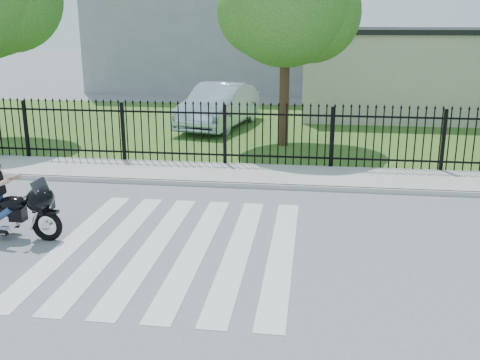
# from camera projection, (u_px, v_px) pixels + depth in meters

# --- Properties ---
(ground) EXTENTS (120.00, 120.00, 0.00)m
(ground) POSITION_uv_depth(u_px,v_px,m) (175.00, 248.00, 10.50)
(ground) COLOR slate
(ground) RESTS_ON ground
(crosswalk) EXTENTS (5.00, 5.50, 0.01)m
(crosswalk) POSITION_uv_depth(u_px,v_px,m) (175.00, 248.00, 10.50)
(crosswalk) COLOR silver
(crosswalk) RESTS_ON ground
(sidewalk) EXTENTS (40.00, 2.00, 0.12)m
(sidewalk) POSITION_uv_depth(u_px,v_px,m) (219.00, 174.00, 15.24)
(sidewalk) COLOR #ADAAA3
(sidewalk) RESTS_ON ground
(curb) EXTENTS (40.00, 0.12, 0.12)m
(curb) POSITION_uv_depth(u_px,v_px,m) (213.00, 184.00, 14.29)
(curb) COLOR #ADAAA3
(curb) RESTS_ON ground
(grass_strip) EXTENTS (40.00, 12.00, 0.02)m
(grass_strip) POSITION_uv_depth(u_px,v_px,m) (249.00, 127.00, 21.92)
(grass_strip) COLOR #375D20
(grass_strip) RESTS_ON ground
(iron_fence) EXTENTS (26.00, 0.04, 1.80)m
(iron_fence) POSITION_uv_depth(u_px,v_px,m) (225.00, 136.00, 15.96)
(iron_fence) COLOR black
(iron_fence) RESTS_ON ground
(tree_mid) EXTENTS (4.20, 4.20, 6.78)m
(tree_mid) POSITION_uv_depth(u_px,v_px,m) (286.00, 0.00, 17.57)
(tree_mid) COLOR #382316
(tree_mid) RESTS_ON ground
(building_low) EXTENTS (10.00, 6.00, 3.50)m
(building_low) POSITION_uv_depth(u_px,v_px,m) (420.00, 75.00, 24.35)
(building_low) COLOR beige
(building_low) RESTS_ON ground
(building_low_roof) EXTENTS (10.20, 6.20, 0.20)m
(building_low_roof) POSITION_uv_depth(u_px,v_px,m) (424.00, 31.00, 23.83)
(building_low_roof) COLOR black
(building_low_roof) RESTS_ON building_low
(motorcycle_rider) EXTENTS (2.40, 0.79, 1.59)m
(motorcycle_rider) POSITION_uv_depth(u_px,v_px,m) (0.00, 205.00, 10.86)
(motorcycle_rider) COLOR black
(motorcycle_rider) RESTS_ON ground
(parked_car) EXTENTS (2.75, 5.37, 1.69)m
(parked_car) POSITION_uv_depth(u_px,v_px,m) (220.00, 106.00, 21.71)
(parked_car) COLOR silver
(parked_car) RESTS_ON grass_strip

